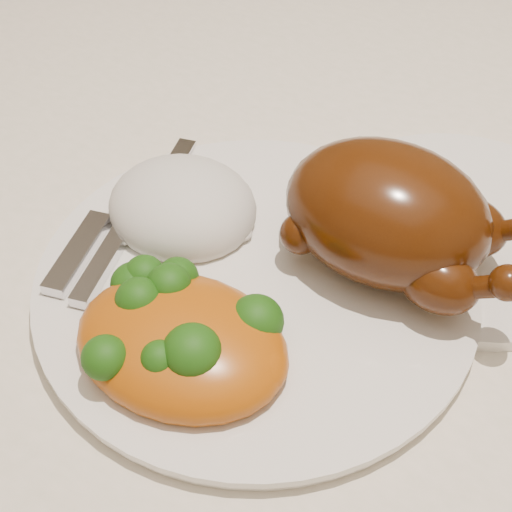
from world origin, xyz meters
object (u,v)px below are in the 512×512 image
Objects in this scene: dinner_plate at (256,282)px; dining_table at (256,324)px; side_plate at (464,228)px; roast_chicken at (392,215)px.

dining_table is at bearing 126.01° from dinner_plate.
dining_table is 0.12m from dinner_plate.
dining_table is 0.19m from side_plate.
dinner_plate is 0.17m from side_plate.
roast_chicken is (0.09, 0.02, 0.16)m from dining_table.
dining_table is 7.26× the size of side_plate.
side_plate reaches higher than dining_table.
dining_table is at bearing -170.51° from roast_chicken.
side_plate is at bearing 37.80° from dining_table.
roast_chicken is (-0.03, -0.07, 0.05)m from side_plate.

